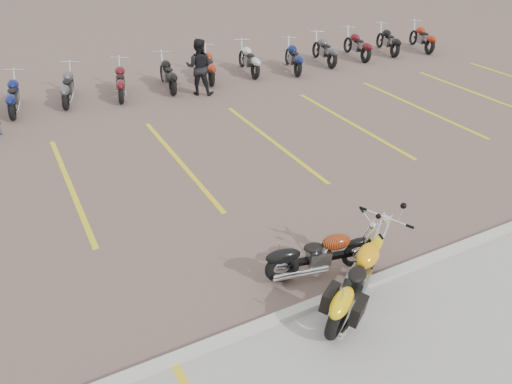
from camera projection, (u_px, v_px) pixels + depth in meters
ground at (251, 245)px, 9.67m from camera, size 100.00×100.00×0.00m
curb at (307, 307)px, 8.12m from camera, size 60.00×0.18×0.12m
parking_stripes at (179, 161)px, 12.71m from camera, size 38.00×5.50×0.01m
yellow_cruiser at (353, 282)px, 8.02m from camera, size 2.05×1.40×0.97m
flame_cruiser at (317, 256)px, 8.71m from camera, size 2.01×0.54×0.83m
person_b at (199, 67)px, 16.60m from camera, size 1.15×1.09×1.87m
bg_bike_row at (189, 70)px, 17.60m from camera, size 22.47×2.09×1.10m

